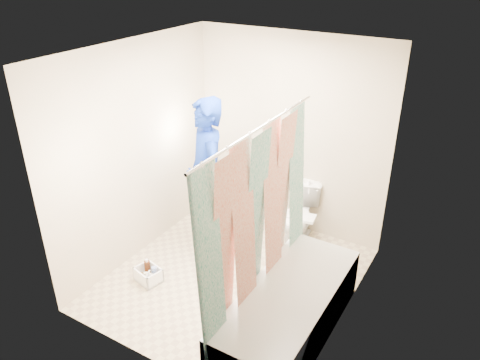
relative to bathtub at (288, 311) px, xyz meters
The scene contains 14 objects.
floor 0.99m from the bathtub, 153.43° to the left, with size 2.60×2.60×0.00m, color tan.
ceiling 2.33m from the bathtub, 153.43° to the left, with size 2.40×2.60×0.02m, color white.
wall_back 2.14m from the bathtub, 116.23° to the left, with size 2.40×0.02×2.40m, color #C5B298.
wall_front 1.54m from the bathtub, 134.17° to the right, with size 2.40×0.02×2.40m, color #C5B298.
wall_left 2.29m from the bathtub, 168.29° to the left, with size 0.02×2.60×2.40m, color #C5B298.
wall_right 1.08m from the bathtub, 50.53° to the left, with size 0.02×2.60×2.40m, color #C5B298.
bathtub is the anchor object (origin of this frame).
curtain_rod 1.71m from the bathtub, behind, with size 0.02×0.02×1.90m, color silver.
shower_curtain 0.82m from the bathtub, behind, with size 0.06×1.75×1.80m, color white.
toilet 1.54m from the bathtub, 111.00° to the left, with size 0.39×0.68×0.70m, color white.
tank_lid 1.43m from the bathtub, 111.95° to the left, with size 0.43×0.19×0.03m, color white.
tank_internals 1.78m from the bathtub, 110.98° to the left, with size 0.17×0.06×0.23m.
plumber 1.72m from the bathtub, 150.93° to the left, with size 0.66×0.44×1.82m, color #103EA2.
cleaning_caddy 1.60m from the bathtub, behind, with size 0.31×0.27×0.20m.
Camera 1 is at (2.12, -3.41, 3.21)m, focal length 35.00 mm.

